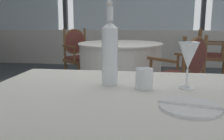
{
  "coord_description": "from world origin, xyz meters",
  "views": [
    {
      "loc": [
        0.33,
        -2.17,
        1.04
      ],
      "look_at": [
        0.19,
        -1.16,
        0.84
      ],
      "focal_mm": 38.99,
      "sensor_mm": 36.0,
      "label": 1
    }
  ],
  "objects": [
    {
      "name": "water_bottle",
      "position": [
        0.17,
        -1.11,
        0.91
      ],
      "size": [
        0.07,
        0.07,
        0.37
      ],
      "color": "white",
      "rests_on": "foreground_table"
    },
    {
      "name": "ground_plane",
      "position": [
        0.0,
        0.0,
        0.0
      ],
      "size": [
        13.24,
        13.24,
        0.0
      ],
      "primitive_type": "plane",
      "color": "#4C5156"
    },
    {
      "name": "dining_chair_2_0",
      "position": [
        -0.75,
        1.71,
        0.54
      ],
      "size": [
        0.65,
        0.66,
        0.93
      ],
      "rotation": [
        0.0,
        0.0,
        5.57
      ],
      "color": "brown",
      "rests_on": "ground_plane"
    },
    {
      "name": "dining_chair_1_1",
      "position": [
        1.35,
        2.05,
        0.56
      ],
      "size": [
        0.56,
        0.61,
        0.93
      ],
      "rotation": [
        0.0,
        0.0,
        12.31
      ],
      "color": "brown",
      "rests_on": "ground_plane"
    },
    {
      "name": "side_plate",
      "position": [
        0.48,
        -1.39,
        0.77
      ],
      "size": [
        0.2,
        0.2,
        0.01
      ],
      "primitive_type": "cylinder",
      "color": "white",
      "rests_on": "foreground_table"
    },
    {
      "name": "wine_glass",
      "position": [
        0.51,
        -1.14,
        0.9
      ],
      "size": [
        0.09,
        0.09,
        0.2
      ],
      "color": "white",
      "rests_on": "foreground_table"
    },
    {
      "name": "water_tumbler",
      "position": [
        0.33,
        -1.16,
        0.81
      ],
      "size": [
        0.07,
        0.07,
        0.09
      ],
      "primitive_type": "cylinder",
      "color": "white",
      "rests_on": "foreground_table"
    },
    {
      "name": "background_table_2",
      "position": [
        -0.0,
        1.06,
        0.38
      ],
      "size": [
        1.13,
        1.13,
        0.76
      ],
      "color": "silver",
      "rests_on": "ground_plane"
    },
    {
      "name": "window_wall_far",
      "position": [
        0.0,
        3.64,
        1.19
      ],
      "size": [
        10.19,
        0.14,
        2.99
      ],
      "color": "silver",
      "rests_on": "ground_plane"
    },
    {
      "name": "dining_chair_2_1",
      "position": [
        0.74,
        0.42,
        0.53
      ],
      "size": [
        0.65,
        0.66,
        0.91
      ],
      "rotation": [
        0.0,
        0.0,
        8.71
      ],
      "color": "brown",
      "rests_on": "ground_plane"
    },
    {
      "name": "butter_knife",
      "position": [
        0.48,
        -1.39,
        0.77
      ],
      "size": [
        0.21,
        0.06,
        0.0
      ],
      "primitive_type": "cube",
      "rotation": [
        0.0,
        0.0,
        -0.23
      ],
      "color": "silver",
      "rests_on": "foreground_table"
    }
  ]
}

